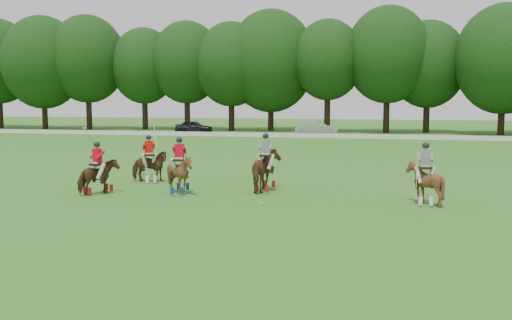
% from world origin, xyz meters
% --- Properties ---
extents(ground, '(180.00, 180.00, 0.00)m').
position_xyz_m(ground, '(0.00, 0.00, 0.00)').
color(ground, '#397020').
rests_on(ground, ground).
extents(tree_line, '(117.98, 14.32, 14.75)m').
position_xyz_m(tree_line, '(0.26, 48.05, 8.23)').
color(tree_line, black).
rests_on(tree_line, ground).
extents(boundary_rail, '(120.00, 0.10, 0.44)m').
position_xyz_m(boundary_rail, '(0.00, 38.00, 0.22)').
color(boundary_rail, white).
rests_on(boundary_rail, ground).
extents(car_left, '(4.31, 2.05, 1.42)m').
position_xyz_m(car_left, '(-14.32, 42.50, 0.71)').
color(car_left, black).
rests_on(car_left, ground).
extents(car_mid, '(4.51, 1.83, 1.46)m').
position_xyz_m(car_mid, '(-0.53, 42.50, 0.73)').
color(car_mid, '#ABABB0').
rests_on(car_mid, ground).
extents(polo_red_a, '(1.43, 1.84, 2.68)m').
position_xyz_m(polo_red_a, '(-4.50, 2.74, 0.76)').
color(polo_red_a, '#432612').
rests_on(polo_red_a, ground).
extents(polo_red_b, '(1.91, 1.84, 2.74)m').
position_xyz_m(polo_red_b, '(-3.83, 6.33, 0.78)').
color(polo_red_b, '#432612').
rests_on(polo_red_b, ground).
extents(polo_red_c, '(1.50, 1.64, 2.32)m').
position_xyz_m(polo_red_c, '(-1.30, 3.59, 0.84)').
color(polo_red_c, '#432612').
rests_on(polo_red_c, ground).
extents(polo_stripe_a, '(1.28, 2.08, 2.44)m').
position_xyz_m(polo_stripe_a, '(1.97, 4.99, 0.90)').
color(polo_stripe_a, '#432612').
rests_on(polo_stripe_a, ground).
extents(polo_stripe_b, '(1.34, 1.49, 2.28)m').
position_xyz_m(polo_stripe_b, '(8.26, 3.46, 0.82)').
color(polo_stripe_b, '#432612').
rests_on(polo_stripe_b, ground).
extents(polo_ball, '(0.09, 0.09, 0.09)m').
position_xyz_m(polo_ball, '(2.43, 2.07, 0.04)').
color(polo_ball, white).
rests_on(polo_ball, ground).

